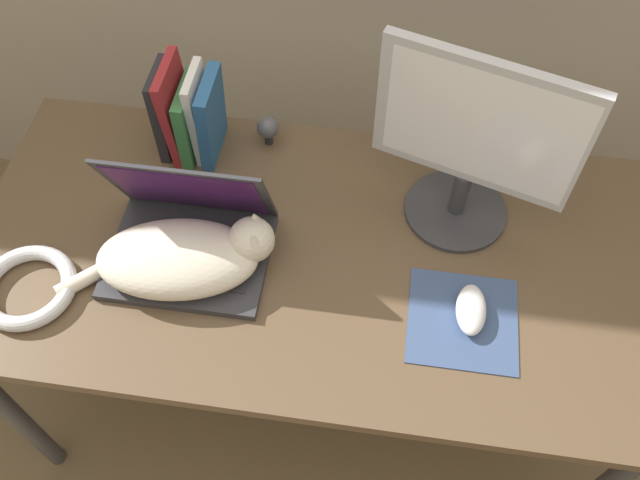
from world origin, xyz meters
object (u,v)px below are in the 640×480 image
(cat, at_px, (185,257))
(cable_coil, at_px, (27,287))
(external_monitor, at_px, (474,143))
(webcam, at_px, (268,128))
(laptop, at_px, (189,236))
(book_row, at_px, (189,114))
(computer_mouse, at_px, (471,310))

(cat, bearing_deg, cable_coil, -163.00)
(external_monitor, distance_m, webcam, 0.50)
(laptop, height_order, book_row, laptop)
(external_monitor, height_order, book_row, external_monitor)
(cat, bearing_deg, webcam, 75.72)
(laptop, height_order, cat, laptop)
(laptop, bearing_deg, webcam, 72.36)
(laptop, distance_m, computer_mouse, 0.59)
(cat, bearing_deg, laptop, 97.20)
(cable_coil, bearing_deg, laptop, 26.19)
(computer_mouse, height_order, webcam, webcam)
(external_monitor, height_order, computer_mouse, external_monitor)
(computer_mouse, relative_size, book_row, 0.48)
(book_row, height_order, cable_coil, book_row)
(cat, bearing_deg, external_monitor, 23.28)
(external_monitor, height_order, cable_coil, external_monitor)
(external_monitor, bearing_deg, book_row, 170.05)
(external_monitor, xyz_separation_m, computer_mouse, (0.04, -0.25, -0.20))
(laptop, height_order, webcam, laptop)
(laptop, xyz_separation_m, computer_mouse, (0.59, -0.08, -0.03))
(external_monitor, bearing_deg, webcam, 161.80)
(webcam, bearing_deg, cat, -104.28)
(cable_coil, relative_size, webcam, 2.58)
(book_row, relative_size, webcam, 3.06)
(laptop, height_order, computer_mouse, laptop)
(book_row, bearing_deg, computer_mouse, -29.07)
(computer_mouse, xyz_separation_m, book_row, (-0.65, 0.36, 0.08))
(laptop, distance_m, external_monitor, 0.60)
(cat, relative_size, cable_coil, 2.16)
(laptop, distance_m, cable_coil, 0.34)
(cat, height_order, cable_coil, cat)
(cat, distance_m, external_monitor, 0.61)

